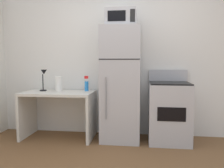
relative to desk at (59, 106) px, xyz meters
The scene contains 8 objects.
wall_back_white 1.36m from the desk, 20.25° to the left, with size 5.00×0.10×2.60m, color white.
desk is the anchor object (origin of this frame).
desk_lamp 0.55m from the desk, 166.09° to the left, with size 0.14×0.12×0.35m.
paper_towel_roll 0.36m from the desk, 106.37° to the left, with size 0.11×0.11×0.24m, color white.
spray_bottle 0.56m from the desk, 20.83° to the left, with size 0.06×0.06×0.25m.
refrigerator 1.07m from the desk, ahead, with size 0.60×0.61×1.76m.
microwave 1.70m from the desk, ahead, with size 0.46×0.35×0.26m.
oven_range 1.75m from the desk, ahead, with size 0.62×0.61×1.10m.
Camera 1 is at (0.28, -2.29, 1.23)m, focal length 37.72 mm.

